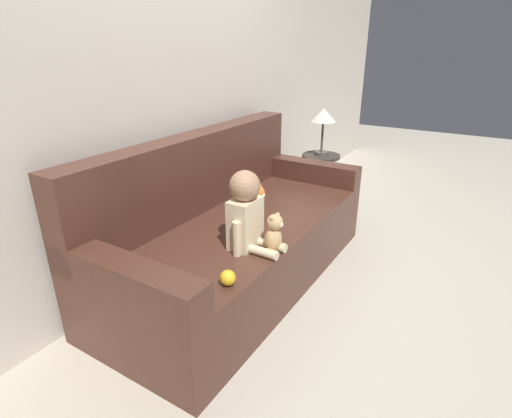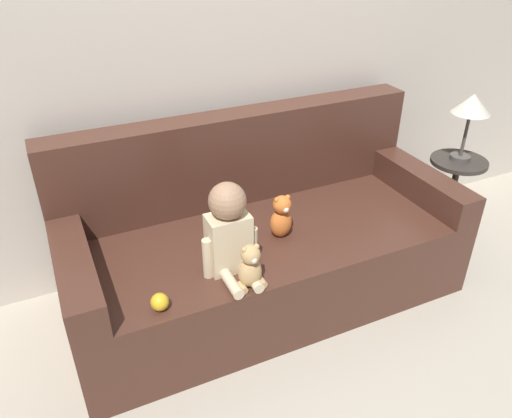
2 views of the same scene
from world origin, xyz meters
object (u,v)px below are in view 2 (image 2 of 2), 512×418
at_px(plush_toy_side, 281,217).
at_px(side_table, 466,133).
at_px(teddy_bear_brown, 250,267).
at_px(couch, 260,241).
at_px(person_baby, 229,231).
at_px(toy_ball, 160,302).

height_order(plush_toy_side, side_table, side_table).
distance_m(teddy_bear_brown, side_table, 1.65).
xyz_separation_m(plush_toy_side, side_table, (1.28, 0.11, 0.19)).
relative_size(teddy_bear_brown, side_table, 0.22).
bearing_deg(side_table, couch, 177.58).
height_order(person_baby, toy_ball, person_baby).
xyz_separation_m(teddy_bear_brown, side_table, (1.59, 0.40, 0.20)).
height_order(person_baby, plush_toy_side, person_baby).
distance_m(couch, side_table, 1.39).
relative_size(couch, toy_ball, 26.95).
xyz_separation_m(teddy_bear_brown, toy_ball, (-0.41, 0.02, -0.07)).
xyz_separation_m(plush_toy_side, toy_ball, (-0.71, -0.28, -0.08)).
bearing_deg(side_table, teddy_bear_brown, -165.74).
relative_size(person_baby, teddy_bear_brown, 2.01).
bearing_deg(person_baby, side_table, 8.70).
bearing_deg(toy_ball, plush_toy_side, 21.11).
bearing_deg(person_baby, couch, 45.37).
bearing_deg(plush_toy_side, toy_ball, -158.89).
bearing_deg(couch, person_baby, -134.63).
bearing_deg(toy_ball, teddy_bear_brown, -3.20).
distance_m(teddy_bear_brown, toy_ball, 0.41).
distance_m(person_baby, toy_ball, 0.43).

